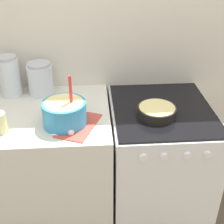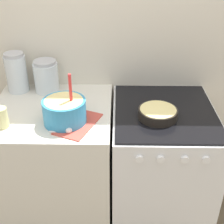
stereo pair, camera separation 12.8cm
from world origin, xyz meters
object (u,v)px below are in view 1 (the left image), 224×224
stove (157,166)px  tin_can (0,123)px  storage_jar_left (10,79)px  storage_jar_middle (41,81)px  baking_pan (157,111)px  mixing_bowl (64,112)px

stove → tin_can: bearing=-168.0°
storage_jar_left → storage_jar_middle: size_ratio=1.23×
storage_jar_left → stove: bearing=-14.8°
storage_jar_left → tin_can: storage_jar_left is taller
baking_pan → tin_can: tin_can is taller
baking_pan → storage_jar_left: size_ratio=0.86×
tin_can → stove: bearing=12.0°
mixing_bowl → tin_can: bearing=-170.9°
baking_pan → storage_jar_middle: size_ratio=1.06×
storage_jar_middle → baking_pan: bearing=-25.5°
stove → baking_pan: 0.48m
mixing_bowl → storage_jar_left: mixing_bowl is taller
mixing_bowl → baking_pan: (0.51, 0.06, -0.05)m
mixing_bowl → storage_jar_middle: mixing_bowl is taller
stove → storage_jar_middle: size_ratio=4.28×
baking_pan → storage_jar_middle: (-0.68, 0.32, 0.06)m
stove → baking_pan: bearing=-123.1°
baking_pan → storage_jar_left: bearing=159.5°
stove → storage_jar_middle: storage_jar_middle is taller
mixing_bowl → storage_jar_left: bearing=133.3°
baking_pan → storage_jar_left: storage_jar_left is taller
mixing_bowl → tin_can: mixing_bowl is taller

